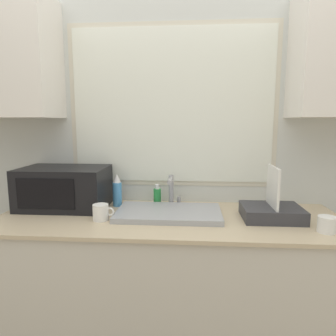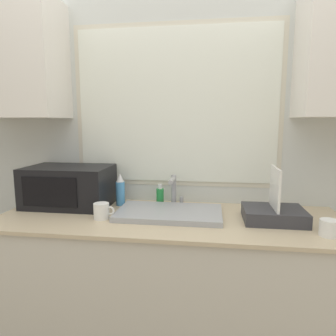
{
  "view_description": "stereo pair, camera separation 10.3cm",
  "coord_description": "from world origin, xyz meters",
  "px_view_note": "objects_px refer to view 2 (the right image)",
  "views": [
    {
      "loc": [
        0.12,
        -1.29,
        1.41
      ],
      "look_at": [
        -0.0,
        0.3,
        1.16
      ],
      "focal_mm": 32.0,
      "sensor_mm": 36.0,
      "label": 1
    },
    {
      "loc": [
        0.22,
        -1.28,
        1.41
      ],
      "look_at": [
        -0.0,
        0.3,
        1.16
      ],
      "focal_mm": 32.0,
      "sensor_mm": 36.0,
      "label": 2
    }
  ],
  "objects_px": {
    "faucet": "(174,188)",
    "mug_near_sink": "(102,211)",
    "soap_bottle": "(160,196)",
    "spray_bottle": "(120,190)",
    "dish_rack": "(274,212)",
    "microwave": "(69,186)"
  },
  "relations": [
    {
      "from": "faucet",
      "to": "mug_near_sink",
      "type": "relative_size",
      "value": 1.68
    },
    {
      "from": "soap_bottle",
      "to": "mug_near_sink",
      "type": "relative_size",
      "value": 1.15
    },
    {
      "from": "faucet",
      "to": "spray_bottle",
      "type": "xyz_separation_m",
      "value": [
        -0.34,
        -0.01,
        -0.02
      ]
    },
    {
      "from": "dish_rack",
      "to": "spray_bottle",
      "type": "height_order",
      "value": "dish_rack"
    },
    {
      "from": "dish_rack",
      "to": "soap_bottle",
      "type": "xyz_separation_m",
      "value": [
        -0.65,
        0.23,
        0.01
      ]
    },
    {
      "from": "microwave",
      "to": "spray_bottle",
      "type": "distance_m",
      "value": 0.32
    },
    {
      "from": "microwave",
      "to": "faucet",
      "type": "bearing_deg",
      "value": 5.15
    },
    {
      "from": "faucet",
      "to": "spray_bottle",
      "type": "relative_size",
      "value": 0.96
    },
    {
      "from": "microwave",
      "to": "mug_near_sink",
      "type": "height_order",
      "value": "microwave"
    },
    {
      "from": "faucet",
      "to": "dish_rack",
      "type": "distance_m",
      "value": 0.6
    },
    {
      "from": "spray_bottle",
      "to": "faucet",
      "type": "bearing_deg",
      "value": 1.14
    },
    {
      "from": "microwave",
      "to": "spray_bottle",
      "type": "height_order",
      "value": "microwave"
    },
    {
      "from": "spray_bottle",
      "to": "mug_near_sink",
      "type": "relative_size",
      "value": 1.75
    },
    {
      "from": "microwave",
      "to": "dish_rack",
      "type": "distance_m",
      "value": 1.23
    },
    {
      "from": "microwave",
      "to": "dish_rack",
      "type": "bearing_deg",
      "value": -6.36
    },
    {
      "from": "spray_bottle",
      "to": "mug_near_sink",
      "type": "distance_m",
      "value": 0.29
    },
    {
      "from": "microwave",
      "to": "dish_rack",
      "type": "xyz_separation_m",
      "value": [
        1.22,
        -0.14,
        -0.08
      ]
    },
    {
      "from": "microwave",
      "to": "spray_bottle",
      "type": "relative_size",
      "value": 2.53
    },
    {
      "from": "faucet",
      "to": "soap_bottle",
      "type": "distance_m",
      "value": 0.12
    },
    {
      "from": "soap_bottle",
      "to": "microwave",
      "type": "bearing_deg",
      "value": -170.48
    },
    {
      "from": "soap_bottle",
      "to": "faucet",
      "type": "bearing_deg",
      "value": -20.81
    },
    {
      "from": "faucet",
      "to": "dish_rack",
      "type": "xyz_separation_m",
      "value": [
        0.56,
        -0.2,
        -0.07
      ]
    }
  ]
}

